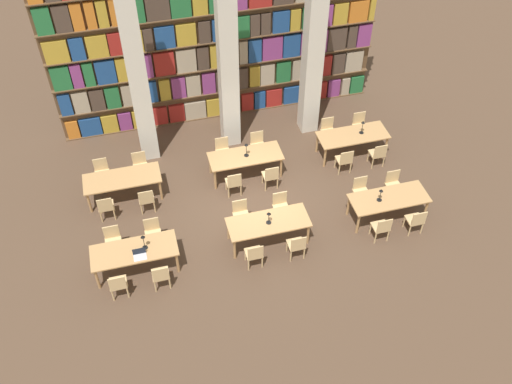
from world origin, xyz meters
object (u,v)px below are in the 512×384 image
at_px(desk_lamp_1, 269,216).
at_px(chair_9, 361,190).
at_px(chair_4, 254,254).
at_px(desk_lamp_3, 246,147).
at_px(chair_2, 161,275).
at_px(chair_19, 258,144).
at_px(reading_table_4, 245,158).
at_px(pillar_left, 136,71).
at_px(pillar_center, 228,58).
at_px(chair_11, 393,184).
at_px(desk_lamp_2, 381,193).
at_px(desk_lamp_4, 363,125).
at_px(chair_6, 297,245).
at_px(chair_21, 328,130).
at_px(pillar_right, 314,46).
at_px(chair_3, 153,232).
at_px(chair_17, 223,150).
at_px(chair_22, 378,154).
at_px(reading_table_2, 389,200).
at_px(chair_10, 416,220).
at_px(chair_15, 140,165).
at_px(chair_18, 271,176).
at_px(chair_14, 146,199).
at_px(reading_table_3, 122,180).
at_px(chair_5, 241,214).
at_px(chair_12, 106,206).
at_px(chair_0, 118,284).
at_px(laptop, 140,255).
at_px(chair_7, 281,206).
at_px(desk_lamp_0, 143,240).
at_px(chair_16, 234,182).
at_px(reading_table_0, 134,252).
at_px(chair_8, 382,227).
at_px(chair_13, 102,172).
at_px(chair_1, 113,240).
at_px(reading_table_5, 353,137).
at_px(reading_table_1, 268,224).

xyz_separation_m(desk_lamp_1, chair_9, (2.90, 0.74, -0.55)).
relative_size(chair_4, desk_lamp_3, 1.87).
bearing_deg(chair_2, chair_19, 49.17).
xyz_separation_m(chair_2, reading_table_4, (3.00, 3.41, 0.21)).
bearing_deg(pillar_left, pillar_center, 0.00).
relative_size(chair_11, desk_lamp_2, 2.12).
bearing_deg(desk_lamp_4, chair_6, -132.33).
distance_m(chair_9, chair_21, 2.74).
xyz_separation_m(pillar_right, chair_21, (0.37, -0.87, -2.53)).
xyz_separation_m(pillar_right, chair_2, (-5.50, -5.09, -2.53)).
relative_size(chair_2, chair_6, 1.00).
height_order(chair_2, chair_3, same).
xyz_separation_m(chair_17, desk_lamp_4, (4.19, -0.61, 0.59)).
bearing_deg(chair_22, reading_table_2, -106.43).
height_order(chair_10, chair_19, same).
height_order(chair_15, chair_18, same).
distance_m(chair_9, chair_10, 1.74).
relative_size(desk_lamp_2, chair_18, 0.47).
bearing_deg(desk_lamp_2, chair_14, 162.22).
height_order(chair_4, reading_table_3, chair_4).
height_order(chair_5, chair_12, same).
relative_size(chair_0, desk_lamp_1, 2.19).
relative_size(chair_3, chair_11, 1.00).
xyz_separation_m(laptop, chair_21, (6.27, 3.74, -0.32)).
xyz_separation_m(chair_7, chair_22, (3.43, 1.31, 0.00)).
bearing_deg(desk_lamp_0, chair_3, 70.53).
relative_size(chair_0, chair_16, 1.00).
bearing_deg(chair_21, chair_18, 33.38).
height_order(reading_table_0, chair_3, chair_3).
relative_size(chair_7, desk_lamp_4, 1.92).
relative_size(reading_table_2, chair_14, 2.48).
relative_size(chair_10, chair_21, 1.00).
relative_size(chair_8, chair_13, 1.00).
bearing_deg(chair_18, chair_1, -164.56).
bearing_deg(laptop, desk_lamp_0, 57.19).
bearing_deg(desk_lamp_3, chair_14, -166.58).
bearing_deg(reading_table_5, desk_lamp_4, 2.48).
relative_size(chair_12, chair_16, 1.00).
distance_m(reading_table_1, chair_16, 2.00).
xyz_separation_m(chair_19, desk_lamp_3, (-0.54, -0.72, 0.60)).
bearing_deg(chair_7, chair_1, 0.60).
height_order(pillar_left, desk_lamp_4, pillar_left).
xyz_separation_m(desk_lamp_1, desk_lamp_3, (0.09, 2.68, 0.05)).
relative_size(desk_lamp_0, chair_6, 0.55).
xyz_separation_m(pillar_center, chair_18, (0.63, -2.39, -2.53)).
distance_m(chair_6, desk_lamp_1, 1.04).
distance_m(chair_10, chair_18, 4.21).
xyz_separation_m(chair_11, chair_17, (-4.36, 2.65, 0.00)).
xyz_separation_m(chair_10, chair_16, (-4.36, 2.65, 0.00)).
relative_size(chair_10, desk_lamp_4, 1.92).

